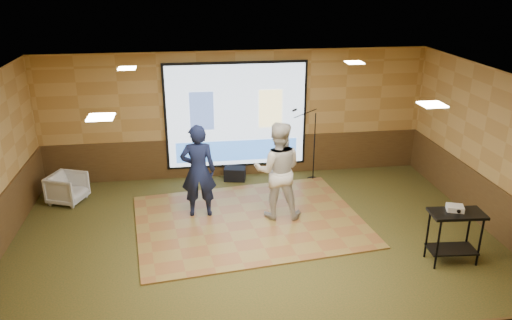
{
  "coord_description": "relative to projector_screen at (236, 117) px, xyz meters",
  "views": [
    {
      "loc": [
        -1.12,
        -7.73,
        4.71
      ],
      "look_at": [
        0.12,
        1.04,
        1.3
      ],
      "focal_mm": 35.0,
      "sensor_mm": 36.0,
      "label": 1
    }
  ],
  "objects": [
    {
      "name": "projector",
      "position": [
        3.21,
        -4.24,
        -0.49
      ],
      "size": [
        0.33,
        0.3,
        0.09
      ],
      "primitive_type": "cube",
      "rotation": [
        0.0,
        0.0,
        -0.35
      ],
      "color": "silver",
      "rests_on": "av_table"
    },
    {
      "name": "mic_stand",
      "position": [
        1.7,
        -0.53,
        -0.98
      ],
      "size": [
        0.7,
        0.29,
        1.78
      ],
      "rotation": [
        0.0,
        0.0,
        0.33
      ],
      "color": "black",
      "rests_on": "ground"
    },
    {
      "name": "wainscot_right",
      "position": [
        4.48,
        -3.44,
        -1.0
      ],
      "size": [
        0.04,
        7.0,
        0.95
      ],
      "primitive_type": "cube",
      "color": "#462D17",
      "rests_on": "ground"
    },
    {
      "name": "projector_screen",
      "position": [
        0.0,
        0.0,
        0.0
      ],
      "size": [
        3.32,
        0.06,
        2.52
      ],
      "color": "black",
      "rests_on": "room_shell"
    },
    {
      "name": "player_right",
      "position": [
        0.57,
        -2.29,
        -0.46
      ],
      "size": [
        1.07,
        0.89,
        1.97
      ],
      "primitive_type": "imported",
      "rotation": [
        0.0,
        0.0,
        2.98
      ],
      "color": "beige",
      "rests_on": "dance_floor"
    },
    {
      "name": "ground",
      "position": [
        0.0,
        -3.44,
        -1.47
      ],
      "size": [
        9.0,
        9.0,
        0.0
      ],
      "primitive_type": "plane",
      "color": "#2C3A1A",
      "rests_on": "ground"
    },
    {
      "name": "duffel_bag",
      "position": [
        -0.09,
        -0.28,
        -1.32
      ],
      "size": [
        0.55,
        0.42,
        0.31
      ],
      "primitive_type": "cube",
      "rotation": [
        0.0,
        0.0,
        -0.21
      ],
      "color": "black",
      "rests_on": "ground"
    },
    {
      "name": "wainscot_back",
      "position": [
        0.0,
        0.04,
        -1.0
      ],
      "size": [
        9.0,
        0.04,
        0.95
      ],
      "primitive_type": "cube",
      "color": "#462D17",
      "rests_on": "ground"
    },
    {
      "name": "banquet_chair",
      "position": [
        -3.75,
        -0.96,
        -1.16
      ],
      "size": [
        0.9,
        0.89,
        0.63
      ],
      "primitive_type": "imported",
      "rotation": [
        0.0,
        0.0,
        1.19
      ],
      "color": "gray",
      "rests_on": "ground"
    },
    {
      "name": "downlight_ne",
      "position": [
        2.2,
        -1.64,
        1.5
      ],
      "size": [
        0.32,
        0.32,
        0.02
      ],
      "primitive_type": "cube",
      "color": "beige",
      "rests_on": "room_shell"
    },
    {
      "name": "downlight_nw",
      "position": [
        -2.2,
        -1.64,
        1.5
      ],
      "size": [
        0.32,
        0.32,
        0.02
      ],
      "primitive_type": "cube",
      "color": "beige",
      "rests_on": "room_shell"
    },
    {
      "name": "dance_floor",
      "position": [
        -0.01,
        -2.4,
        -1.46
      ],
      "size": [
        4.75,
        3.83,
        0.03
      ],
      "primitive_type": "cube",
      "rotation": [
        0.0,
        0.0,
        0.12
      ],
      "color": "olive",
      "rests_on": "ground"
    },
    {
      "name": "downlight_se",
      "position": [
        2.2,
        -4.94,
        1.5
      ],
      "size": [
        0.32,
        0.32,
        0.02
      ],
      "primitive_type": "cube",
      "color": "beige",
      "rests_on": "room_shell"
    },
    {
      "name": "room_shell",
      "position": [
        0.0,
        -3.44,
        0.62
      ],
      "size": [
        9.04,
        7.04,
        3.02
      ],
      "color": "tan",
      "rests_on": "ground"
    },
    {
      "name": "av_table",
      "position": [
        3.22,
        -4.32,
        -0.83
      ],
      "size": [
        0.89,
        0.47,
        0.94
      ],
      "rotation": [
        0.0,
        0.0,
        -0.08
      ],
      "color": "black",
      "rests_on": "ground"
    },
    {
      "name": "downlight_sw",
      "position": [
        -2.2,
        -4.94,
        1.5
      ],
      "size": [
        0.32,
        0.32,
        0.02
      ],
      "primitive_type": "cube",
      "color": "beige",
      "rests_on": "room_shell"
    },
    {
      "name": "player_left",
      "position": [
        -0.97,
        -2.01,
        -0.49
      ],
      "size": [
        0.71,
        0.48,
        1.9
      ],
      "primitive_type": "imported",
      "rotation": [
        0.0,
        0.0,
        3.1
      ],
      "color": "#121A3B",
      "rests_on": "dance_floor"
    }
  ]
}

